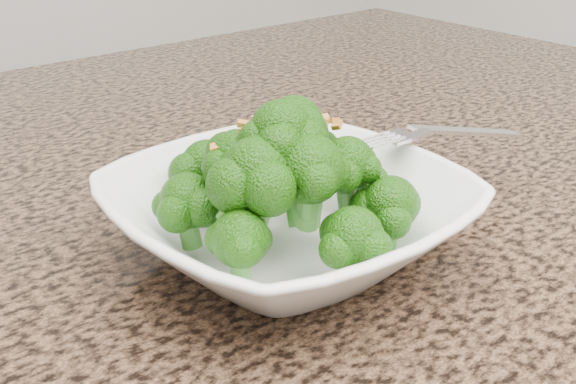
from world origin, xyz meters
TOP-DOWN VIEW (x-y plane):
  - granite_counter at (0.00, 0.30)m, footprint 1.64×1.04m
  - bowl at (0.07, 0.19)m, footprint 0.24×0.24m
  - broccoli_pile at (0.07, 0.19)m, footprint 0.21×0.21m
  - garlic_topping at (0.07, 0.19)m, footprint 0.13×0.13m
  - fork at (0.20, 0.18)m, footprint 0.19×0.07m

SIDE VIEW (x-z plane):
  - granite_counter at x=0.00m, z-range 0.87..0.90m
  - bowl at x=0.07m, z-range 0.90..0.96m
  - fork at x=0.20m, z-range 0.96..0.97m
  - broccoli_pile at x=0.07m, z-range 0.96..1.04m
  - garlic_topping at x=0.07m, z-range 1.04..1.04m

